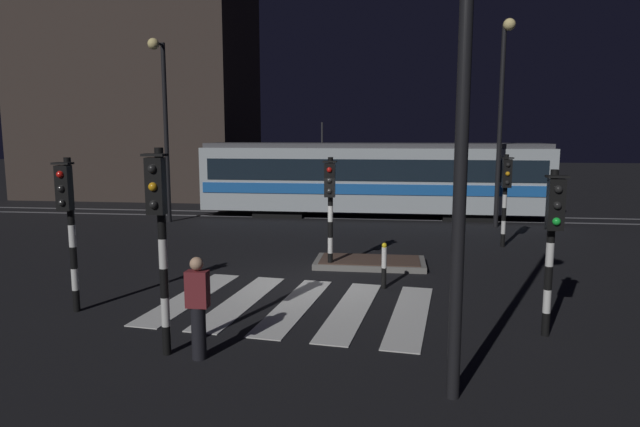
{
  "coord_description": "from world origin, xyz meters",
  "views": [
    {
      "loc": [
        2.02,
        -13.25,
        3.68
      ],
      "look_at": [
        -0.0,
        2.35,
        1.4
      ],
      "focal_mm": 31.21,
      "sensor_mm": 36.0,
      "label": 1
    }
  ],
  "objects": [
    {
      "name": "traffic_light_median_centre",
      "position": [
        0.39,
        1.41,
        2.01
      ],
      "size": [
        0.36,
        0.42,
        3.05
      ],
      "color": "black",
      "rests_on": "ground"
    },
    {
      "name": "traffic_light_corner_near_left",
      "position": [
        -4.44,
        -2.92,
        2.11
      ],
      "size": [
        0.36,
        0.42,
        3.2
      ],
      "color": "black",
      "rests_on": "ground"
    },
    {
      "name": "rail_far",
      "position": [
        0.0,
        11.94,
        0.01
      ],
      "size": [
        80.0,
        0.12,
        0.03
      ],
      "primitive_type": "cube",
      "color": "#59595E",
      "rests_on": "ground"
    },
    {
      "name": "ground_plane",
      "position": [
        0.0,
        0.0,
        0.0
      ],
      "size": [
        120.0,
        120.0,
        0.0
      ],
      "primitive_type": "plane",
      "color": "black"
    },
    {
      "name": "street_lamp_trackside_left",
      "position": [
        -7.2,
        8.52,
        4.62
      ],
      "size": [
        0.44,
        1.21,
        7.31
      ],
      "color": "black",
      "rests_on": "ground"
    },
    {
      "name": "pedestrian_waiting_at_kerb",
      "position": [
        -1.07,
        -4.86,
        0.88
      ],
      "size": [
        0.36,
        0.24,
        1.71
      ],
      "color": "black",
      "rests_on": "ground"
    },
    {
      "name": "rail_near",
      "position": [
        0.0,
        10.5,
        0.01
      ],
      "size": [
        80.0,
        0.12,
        0.03
      ],
      "primitive_type": "cube",
      "color": "#59595E",
      "rests_on": "ground"
    },
    {
      "name": "tram",
      "position": [
        1.18,
        11.22,
        1.75
      ],
      "size": [
        15.08,
        2.58,
        4.15
      ],
      "color": "#B2BCC1",
      "rests_on": "ground"
    },
    {
      "name": "street_lamp_trackside_right",
      "position": [
        6.12,
        8.9,
        4.88
      ],
      "size": [
        0.44,
        1.21,
        7.78
      ],
      "color": "black",
      "rests_on": "ground"
    },
    {
      "name": "traffic_light_kerb_mid_left",
      "position": [
        -1.67,
        -4.85,
        2.28
      ],
      "size": [
        0.36,
        0.42,
        3.45
      ],
      "color": "black",
      "rests_on": "ground"
    },
    {
      "name": "street_lamp_near_kerb",
      "position": [
        2.92,
        -5.96,
        4.47
      ],
      "size": [
        0.44,
        1.21,
        7.02
      ],
      "color": "black",
      "rests_on": "ground"
    },
    {
      "name": "traffic_island",
      "position": [
        1.45,
        2.02,
        0.09
      ],
      "size": [
        3.06,
        1.57,
        0.18
      ],
      "color": "slate",
      "rests_on": "ground"
    },
    {
      "name": "traffic_light_corner_near_right",
      "position": [
        4.86,
        -3.13,
        2.01
      ],
      "size": [
        0.36,
        0.42,
        3.04
      ],
      "color": "black",
      "rests_on": "ground"
    },
    {
      "name": "building_backdrop",
      "position": [
        -12.79,
        18.74,
        6.37
      ],
      "size": [
        12.47,
        8.0,
        12.73
      ],
      "primitive_type": "cube",
      "color": "#382D28",
      "rests_on": "ground"
    },
    {
      "name": "crosswalk_zebra",
      "position": [
        0.0,
        -1.89,
        0.01
      ],
      "size": [
        6.06,
        4.7,
        0.02
      ],
      "color": "silver",
      "rests_on": "ground"
    },
    {
      "name": "bollard_island_edge",
      "position": [
        1.87,
        -0.26,
        0.56
      ],
      "size": [
        0.12,
        0.12,
        1.11
      ],
      "color": "black",
      "rests_on": "ground"
    },
    {
      "name": "traffic_light_corner_far_right",
      "position": [
        5.65,
        5.08,
        1.98
      ],
      "size": [
        0.36,
        0.42,
        3.01
      ],
      "color": "black",
      "rests_on": "ground"
    }
  ]
}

